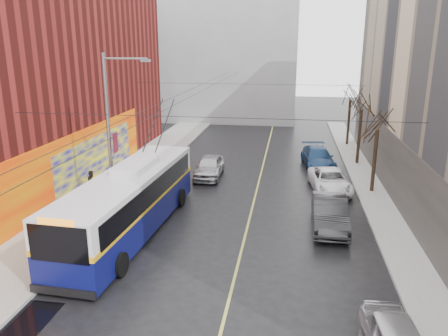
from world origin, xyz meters
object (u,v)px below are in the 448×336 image
object	(u,v)px
parked_car_d	(318,158)
trolleybus	(130,201)
following_car	(209,167)
pedestrian_b	(92,182)
parked_car_c	(330,180)
pedestrian_a	(69,209)
tree_mid	(362,99)
parked_car_b	(330,213)
streetlight_pole	(111,131)
tree_far	(351,91)
tree_near	(379,118)

from	to	relation	value
parked_car_d	trolleybus	bearing A→B (deg)	-133.00
following_car	pedestrian_b	xyz separation A→B (m)	(-6.65, -5.17, 0.13)
parked_car_c	pedestrian_a	distance (m)	16.35
parked_car_c	following_car	distance (m)	8.68
parked_car_c	trolleybus	bearing A→B (deg)	-148.31
tree_mid	parked_car_b	bearing A→B (deg)	-103.64
parked_car_c	streetlight_pole	bearing A→B (deg)	-160.65
trolleybus	parked_car_b	xyz separation A→B (m)	(10.20, 2.20, -0.88)
streetlight_pole	trolleybus	size ratio (longest dim) A/B	0.69
parked_car_c	tree_far	bearing A→B (deg)	72.55
parked_car_b	pedestrian_a	bearing A→B (deg)	-171.60
trolleybus	parked_car_d	world-z (taller)	trolleybus
parked_car_b	pedestrian_b	world-z (taller)	pedestrian_b
pedestrian_b	trolleybus	bearing A→B (deg)	-132.41
tree_far	pedestrian_a	size ratio (longest dim) A/B	4.08
tree_far	parked_car_c	bearing A→B (deg)	-101.00
parked_car_c	pedestrian_b	world-z (taller)	pedestrian_b
tree_near	parked_car_b	distance (m)	8.10
parked_car_c	parked_car_d	distance (m)	5.75
tree_mid	parked_car_d	bearing A→B (deg)	-158.36
tree_far	pedestrian_b	world-z (taller)	tree_far
parked_car_d	pedestrian_b	size ratio (longest dim) A/B	3.52
tree_far	pedestrian_b	distance (m)	25.23
parked_car_c	pedestrian_a	bearing A→B (deg)	-156.77
streetlight_pole	following_car	distance (m)	9.68
tree_mid	parked_car_c	size ratio (longest dim) A/B	1.31
pedestrian_a	pedestrian_b	bearing A→B (deg)	-11.27
tree_far	parked_car_c	size ratio (longest dim) A/B	1.29
parked_car_b	tree_near	bearing A→B (deg)	63.13
tree_near	tree_far	size ratio (longest dim) A/B	0.97
parked_car_c	pedestrian_b	bearing A→B (deg)	-174.09
tree_far	following_car	bearing A→B (deg)	-132.70
trolleybus	parked_car_b	distance (m)	10.47
streetlight_pole	tree_near	xyz separation A→B (m)	(15.14, 6.00, 0.13)
tree_near	pedestrian_b	xyz separation A→B (m)	(-17.86, -3.32, -4.06)
tree_near	parked_car_c	size ratio (longest dim) A/B	1.25
tree_mid	following_car	distance (m)	13.11
parked_car_c	pedestrian_a	world-z (taller)	pedestrian_a
parked_car_c	following_car	world-z (taller)	following_car
tree_mid	tree_far	size ratio (longest dim) A/B	1.02
tree_near	pedestrian_a	distance (m)	19.18
tree_far	pedestrian_a	distance (m)	28.14
parked_car_c	following_car	size ratio (longest dim) A/B	1.11
tree_mid	tree_near	bearing A→B (deg)	-90.00
parked_car_b	pedestrian_b	size ratio (longest dim) A/B	3.31
tree_near	streetlight_pole	bearing A→B (deg)	-158.38
pedestrian_b	tree_mid	bearing A→B (deg)	-53.71
trolleybus	streetlight_pole	bearing A→B (deg)	129.29
parked_car_d	pedestrian_a	size ratio (longest dim) A/B	3.33
parked_car_b	parked_car_c	size ratio (longest dim) A/B	0.99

